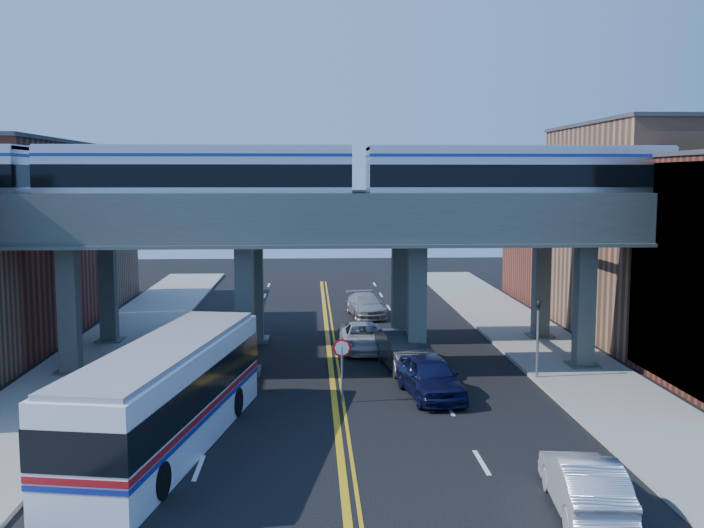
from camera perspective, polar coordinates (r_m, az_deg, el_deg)
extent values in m
plane|color=black|center=(29.46, -1.08, -11.68)|extent=(120.00, 120.00, 0.00)
cube|color=gray|center=(40.46, -18.22, -6.88)|extent=(5.00, 70.00, 0.16)
cube|color=gray|center=(40.99, 14.81, -6.60)|extent=(5.00, 70.00, 0.16)
cube|color=#8B6148|center=(59.86, -20.09, 1.06)|extent=(8.00, 10.00, 8.00)
cube|color=#8B6148|center=(48.20, 20.77, 2.23)|extent=(8.00, 14.00, 12.00)
cube|color=brown|center=(60.40, 15.75, 1.72)|extent=(8.00, 10.00, 9.00)
cube|color=teal|center=(35.82, 22.62, -1.14)|extent=(0.10, 9.50, 9.50)
cube|color=#45504E|center=(38.15, -19.88, -3.26)|extent=(0.85, 0.85, 6.00)
cube|color=#45504E|center=(36.64, -7.80, -3.32)|extent=(0.85, 0.85, 6.00)
cube|color=#45504E|center=(36.85, 4.72, -3.23)|extent=(0.85, 0.85, 6.00)
cube|color=#45504E|center=(38.74, 16.54, -3.00)|extent=(0.85, 0.85, 6.00)
cube|color=#414B47|center=(36.09, -1.54, 2.51)|extent=(52.00, 3.60, 1.40)
cube|color=#45504E|center=(44.81, -17.30, -1.79)|extent=(0.85, 0.85, 6.00)
cube|color=#45504E|center=(43.54, -7.04, -1.78)|extent=(0.85, 0.85, 6.00)
cube|color=#45504E|center=(43.71, 3.48, -1.71)|extent=(0.85, 0.85, 6.00)
cube|color=#45504E|center=(45.32, 13.59, -1.59)|extent=(0.85, 0.85, 6.00)
cube|color=#414B47|center=(43.07, -1.79, 3.13)|extent=(52.00, 3.60, 1.40)
cube|color=black|center=(37.28, -17.93, 3.58)|extent=(2.01, 2.01, 0.23)
cube|color=black|center=(36.04, -4.10, 3.78)|extent=(2.01, 2.01, 0.23)
cube|color=#A4A5AD|center=(36.36, -11.19, 6.19)|extent=(13.90, 2.65, 2.93)
cube|color=black|center=(36.36, -11.19, 6.43)|extent=(13.92, 2.71, 1.01)
cube|color=black|center=(36.40, 5.10, 3.80)|extent=(2.01, 2.01, 0.23)
cube|color=black|center=(38.67, 18.29, 3.65)|extent=(2.01, 2.01, 0.23)
cube|color=#A4A5AD|center=(37.25, 11.95, 6.17)|extent=(13.90, 2.65, 2.93)
cube|color=black|center=(37.25, 11.95, 6.41)|extent=(13.92, 2.71, 1.01)
cylinder|color=slate|center=(32.03, -0.73, -8.05)|extent=(0.09, 0.09, 2.30)
cylinder|color=red|center=(31.77, -0.73, -6.13)|extent=(0.76, 0.04, 0.76)
cylinder|color=slate|center=(36.26, 13.34, -5.79)|extent=(0.12, 0.12, 3.20)
imported|color=black|center=(35.90, 13.42, -2.59)|extent=(0.15, 0.18, 0.90)
cube|color=white|center=(27.48, -13.30, -9.49)|extent=(5.16, 13.43, 3.39)
cube|color=black|center=(27.37, -13.32, -8.60)|extent=(5.23, 13.48, 1.15)
cube|color=#B21419|center=(27.57, -13.28, -10.14)|extent=(5.22, 13.48, 0.20)
cylinder|color=black|center=(24.16, -16.84, -14.71)|extent=(3.09, 1.61, 1.09)
cylinder|color=black|center=(31.13, -10.83, -9.75)|extent=(3.09, 1.61, 1.09)
imported|color=#0E1135|center=(33.03, 5.73, -8.16)|extent=(2.66, 5.26, 1.72)
imported|color=#313234|center=(37.58, 3.89, -6.29)|extent=(2.58, 5.68, 1.81)
imported|color=#BCBCBE|center=(41.46, 0.82, -5.36)|extent=(2.54, 5.18, 1.42)
imported|color=#999A9D|center=(51.51, 1.00, -3.02)|extent=(2.64, 5.26, 1.46)
imported|color=silver|center=(23.11, 16.56, -15.05)|extent=(2.14, 4.92, 1.57)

